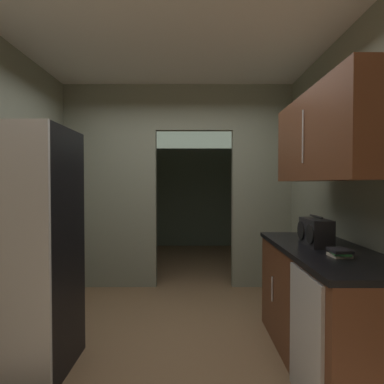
{
  "coord_description": "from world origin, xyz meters",
  "views": [
    {
      "loc": [
        0.19,
        -2.85,
        1.41
      ],
      "look_at": [
        0.18,
        0.94,
        1.32
      ],
      "focal_mm": 30.79,
      "sensor_mm": 36.0,
      "label": 1
    }
  ],
  "objects": [
    {
      "name": "lower_cabinet_run",
      "position": [
        1.22,
        -0.34,
        0.46
      ],
      "size": [
        0.65,
        1.68,
        0.92
      ],
      "color": "brown",
      "rests_on": "ground"
    },
    {
      "name": "boombox",
      "position": [
        1.19,
        -0.22,
        1.03
      ],
      "size": [
        0.17,
        0.36,
        0.24
      ],
      "color": "black",
      "rests_on": "lower_cabinet_run"
    },
    {
      "name": "refrigerator",
      "position": [
        -1.15,
        -0.4,
        0.92
      ],
      "size": [
        0.84,
        0.72,
        1.83
      ],
      "color": "black",
      "rests_on": "ground"
    },
    {
      "name": "kitchen_partition",
      "position": [
        -0.08,
        1.67,
        1.49
      ],
      "size": [
        3.09,
        0.12,
        2.76
      ],
      "color": "gray",
      "rests_on": "ground"
    },
    {
      "name": "upper_cabinet_counterside",
      "position": [
        1.22,
        -0.34,
        1.77
      ],
      "size": [
        0.36,
        1.52,
        0.67
      ],
      "color": "brown"
    },
    {
      "name": "adjoining_room_shell",
      "position": [
        0.0,
        3.67,
        1.38
      ],
      "size": [
        3.09,
        3.04,
        2.76
      ],
      "color": "slate",
      "rests_on": "ground"
    },
    {
      "name": "kitchen_flank_right",
      "position": [
        1.6,
        -0.42,
        1.38
      ],
      "size": [
        0.1,
        4.17,
        2.76
      ],
      "primitive_type": "cube",
      "color": "gray",
      "rests_on": "ground"
    },
    {
      "name": "book_stack",
      "position": [
        1.2,
        -0.64,
        0.95
      ],
      "size": [
        0.14,
        0.17,
        0.05
      ],
      "color": "beige",
      "rests_on": "lower_cabinet_run"
    },
    {
      "name": "dishwasher",
      "position": [
        0.91,
        -0.81,
        0.43
      ],
      "size": [
        0.02,
        0.56,
        0.86
      ],
      "color": "#B7BABC",
      "rests_on": "ground"
    },
    {
      "name": "ground",
      "position": [
        0.0,
        0.0,
        0.0
      ],
      "size": [
        20.0,
        20.0,
        0.0
      ],
      "primitive_type": "plane",
      "color": "brown"
    },
    {
      "name": "kitchen_overhead_slab",
      "position": [
        0.0,
        0.5,
        2.79
      ],
      "size": [
        3.49,
        7.34,
        0.06
      ],
      "primitive_type": "cube",
      "color": "silver"
    }
  ]
}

